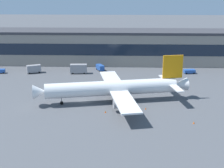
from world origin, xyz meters
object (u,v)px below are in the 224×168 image
(airliner, at_px, (114,88))
(stair_truck, at_px, (33,69))
(traffic_cone_0, at_px, (194,123))
(traffic_cone_2, at_px, (105,112))
(crew_van, at_px, (100,67))
(baggage_tug, at_px, (1,71))
(catering_truck, at_px, (79,68))
(traffic_cone_1, at_px, (146,108))
(pushback_tractor, at_px, (190,71))

(airliner, xyz_separation_m, stair_truck, (-36.62, 35.29, -2.84))
(airliner, xyz_separation_m, traffic_cone_0, (23.24, -17.62, -4.50))
(traffic_cone_2, bearing_deg, traffic_cone_0, -16.08)
(traffic_cone_0, distance_m, traffic_cone_2, 26.73)
(crew_van, bearing_deg, baggage_tug, -171.81)
(traffic_cone_0, bearing_deg, airliner, 142.82)
(airliner, distance_m, catering_truck, 38.90)
(traffic_cone_1, distance_m, traffic_cone_2, 13.04)
(catering_truck, height_order, traffic_cone_1, catering_truck)
(catering_truck, relative_size, traffic_cone_2, 11.12)
(stair_truck, distance_m, baggage_tug, 14.51)
(pushback_tractor, relative_size, catering_truck, 0.69)
(catering_truck, distance_m, traffic_cone_0, 66.08)
(catering_truck, bearing_deg, traffic_cone_2, -72.81)
(airliner, relative_size, stair_truck, 8.05)
(airliner, distance_m, traffic_cone_0, 29.51)
(stair_truck, bearing_deg, crew_van, 10.45)
(traffic_cone_2, bearing_deg, baggage_tug, 137.46)
(pushback_tractor, xyz_separation_m, baggage_tug, (-83.18, -2.51, 0.04))
(crew_van, relative_size, traffic_cone_1, 9.68)
(airliner, xyz_separation_m, baggage_tug, (-51.07, 34.39, -3.73))
(pushback_tractor, height_order, baggage_tug, baggage_tug)
(baggage_tug, bearing_deg, catering_truck, 1.25)
(traffic_cone_1, bearing_deg, baggage_tug, 146.02)
(stair_truck, xyz_separation_m, baggage_tug, (-14.45, -0.90, -0.89))
(traffic_cone_1, bearing_deg, pushback_tractor, 63.36)
(baggage_tug, height_order, crew_van, crew_van)
(crew_van, height_order, traffic_cone_0, crew_van)
(stair_truck, bearing_deg, traffic_cone_0, -41.48)
(baggage_tug, height_order, traffic_cone_1, baggage_tug)
(stair_truck, xyz_separation_m, traffic_cone_1, (46.77, -42.16, -1.69))
(pushback_tractor, xyz_separation_m, traffic_cone_0, (-8.87, -54.52, -0.73))
(traffic_cone_2, bearing_deg, pushback_tractor, 53.74)
(baggage_tug, xyz_separation_m, crew_van, (43.55, 6.27, 0.37))
(pushback_tractor, height_order, traffic_cone_2, pushback_tractor)
(airliner, bearing_deg, traffic_cone_0, -37.18)
(pushback_tractor, relative_size, baggage_tug, 1.34)
(pushback_tractor, distance_m, traffic_cone_0, 55.25)
(airliner, distance_m, pushback_tractor, 49.06)
(traffic_cone_0, relative_size, traffic_cone_1, 1.11)
(traffic_cone_2, bearing_deg, crew_van, 95.69)
(traffic_cone_2, bearing_deg, traffic_cone_1, 14.90)
(pushback_tractor, bearing_deg, stair_truck, -178.66)
(airliner, height_order, traffic_cone_0, airliner)
(stair_truck, distance_m, traffic_cone_2, 56.93)
(baggage_tug, height_order, traffic_cone_2, baggage_tug)
(traffic_cone_0, bearing_deg, catering_truck, 126.97)
(crew_van, xyz_separation_m, traffic_cone_1, (17.67, -47.53, -1.17))
(catering_truck, height_order, traffic_cone_0, catering_truck)
(airliner, height_order, baggage_tug, airliner)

